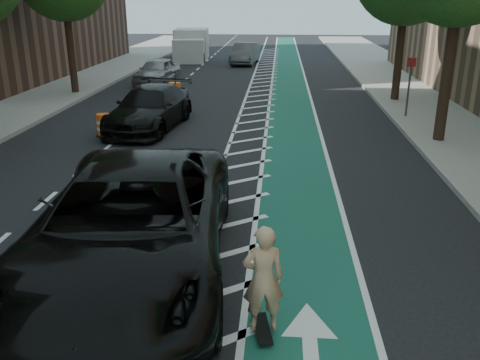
# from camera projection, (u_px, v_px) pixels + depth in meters

# --- Properties ---
(ground) EXTENTS (120.00, 120.00, 0.00)m
(ground) POSITION_uv_depth(u_px,v_px,m) (150.00, 252.00, 10.00)
(ground) COLOR black
(ground) RESTS_ON ground
(bike_lane) EXTENTS (2.00, 90.00, 0.01)m
(bike_lane) POSITION_uv_depth(u_px,v_px,m) (293.00, 129.00, 19.15)
(bike_lane) COLOR #164F3D
(bike_lane) RESTS_ON ground
(buffer_strip) EXTENTS (1.40, 90.00, 0.01)m
(buffer_strip) POSITION_uv_depth(u_px,v_px,m) (253.00, 129.00, 19.26)
(buffer_strip) COLOR silver
(buffer_strip) RESTS_ON ground
(sidewalk_right) EXTENTS (5.00, 90.00, 0.15)m
(sidewalk_right) POSITION_uv_depth(u_px,v_px,m) (470.00, 131.00, 18.65)
(sidewalk_right) COLOR gray
(sidewalk_right) RESTS_ON ground
(curb_right) EXTENTS (0.12, 90.00, 0.16)m
(curb_right) POSITION_uv_depth(u_px,v_px,m) (402.00, 130.00, 18.82)
(curb_right) COLOR gray
(curb_right) RESTS_ON ground
(curb_left) EXTENTS (0.12, 90.00, 0.16)m
(curb_left) POSITION_uv_depth(u_px,v_px,m) (35.00, 123.00, 19.86)
(curb_left) COLOR gray
(curb_left) RESTS_ON ground
(sign_post) EXTENTS (0.35, 0.08, 2.47)m
(sign_post) POSITION_uv_depth(u_px,v_px,m) (409.00, 86.00, 20.22)
(sign_post) COLOR #4C4C4C
(sign_post) RESTS_ON ground
(skateboard) EXTENTS (0.35, 0.79, 0.10)m
(skateboard) POSITION_uv_depth(u_px,v_px,m) (262.00, 329.00, 7.57)
(skateboard) COLOR black
(skateboard) RESTS_ON ground
(skateboarder) EXTENTS (0.67, 0.50, 1.67)m
(skateboarder) POSITION_uv_depth(u_px,v_px,m) (263.00, 279.00, 7.27)
(skateboarder) COLOR tan
(skateboarder) RESTS_ON skateboard
(suv_near) EXTENTS (3.88, 7.41, 1.99)m
(suv_near) POSITION_uv_depth(u_px,v_px,m) (132.00, 223.00, 8.91)
(suv_near) COLOR black
(suv_near) RESTS_ON ground
(suv_far) EXTENTS (2.75, 5.53, 1.54)m
(suv_far) POSITION_uv_depth(u_px,v_px,m) (150.00, 108.00, 19.12)
(suv_far) COLOR black
(suv_far) RESTS_ON ground
(car_silver) EXTENTS (2.25, 4.40, 1.44)m
(car_silver) POSITION_uv_depth(u_px,v_px,m) (157.00, 71.00, 28.86)
(car_silver) COLOR gray
(car_silver) RESTS_ON ground
(car_grey) EXTENTS (2.05, 4.71, 1.50)m
(car_grey) POSITION_uv_depth(u_px,v_px,m) (245.00, 53.00, 37.32)
(car_grey) COLOR #505155
(car_grey) RESTS_ON ground
(box_truck) EXTENTS (2.90, 5.69, 2.29)m
(box_truck) POSITION_uv_depth(u_px,v_px,m) (191.00, 46.00, 39.70)
(box_truck) COLOR silver
(box_truck) RESTS_ON ground
(barrel_a) EXTENTS (0.59, 0.59, 0.80)m
(barrel_a) POSITION_uv_depth(u_px,v_px,m) (104.00, 125.00, 18.18)
(barrel_a) COLOR #FF550D
(barrel_a) RESTS_ON ground
(barrel_b) EXTENTS (0.63, 0.63, 0.86)m
(barrel_b) POSITION_uv_depth(u_px,v_px,m) (173.00, 110.00, 20.50)
(barrel_b) COLOR orange
(barrel_b) RESTS_ON ground
(barrel_c) EXTENTS (0.72, 0.72, 0.98)m
(barrel_c) POSITION_uv_depth(u_px,v_px,m) (175.00, 94.00, 23.60)
(barrel_c) COLOR orange
(barrel_c) RESTS_ON ground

